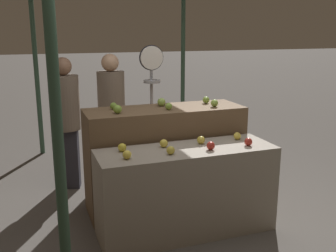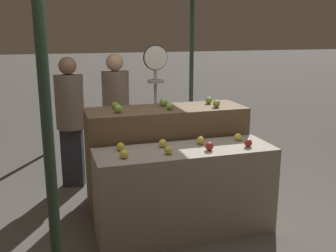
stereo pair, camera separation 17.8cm
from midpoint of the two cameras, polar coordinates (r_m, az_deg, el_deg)
ground_plane at (r=3.90m, az=3.75°, el=-14.95°), size 60.00×60.00×0.00m
display_counter_front at (r=3.72m, az=3.85°, el=-9.40°), size 1.65×0.55×0.82m
display_counter_back at (r=4.21m, az=0.97°, el=-4.67°), size 1.65×0.55×1.09m
apple_front_0 at (r=3.32m, az=-4.87°, el=-4.09°), size 0.08×0.08×0.08m
apple_front_1 at (r=3.41m, az=1.53°, el=-3.56°), size 0.07×0.07×0.07m
apple_front_2 at (r=3.55m, az=7.45°, el=-2.95°), size 0.08×0.08×0.08m
apple_front_3 at (r=3.72m, az=12.91°, el=-2.42°), size 0.07×0.07×0.07m
apple_front_4 at (r=3.52m, az=-5.47°, el=-3.03°), size 0.08×0.08×0.08m
apple_front_5 at (r=3.61m, az=0.63°, el=-2.53°), size 0.08×0.08×0.08m
apple_front_6 at (r=3.73m, az=6.11°, el=-2.10°), size 0.08×0.08×0.08m
apple_front_7 at (r=3.91m, az=11.41°, el=-1.57°), size 0.07×0.07×0.07m
apple_back_0 at (r=3.83m, az=-5.94°, el=2.50°), size 0.08×0.08×0.08m
apple_back_1 at (r=3.97m, az=1.53°, el=2.86°), size 0.07×0.07×0.07m
apple_back_2 at (r=4.14m, az=8.27°, el=3.24°), size 0.08×0.08×0.08m
apple_back_3 at (r=4.04m, az=-6.46°, el=2.98°), size 0.07×0.07×0.07m
apple_back_4 at (r=4.16m, az=0.58°, el=3.49°), size 0.09×0.09×0.09m
apple_back_5 at (r=4.34m, az=7.10°, el=3.73°), size 0.07×0.07×0.07m
produce_scale at (r=4.68m, az=-0.71°, el=6.09°), size 0.29×0.20×1.71m
person_vendor_at_scale at (r=4.88m, az=-6.51°, el=2.48°), size 0.34×0.34×1.60m
person_customer_left at (r=4.79m, az=-12.97°, el=1.77°), size 0.41×0.41×1.57m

